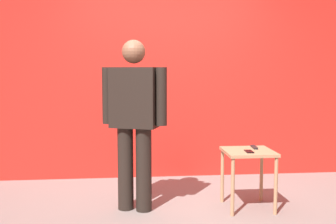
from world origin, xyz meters
The scene contains 6 objects.
ground_plane centered at (0.00, 0.00, 0.00)m, with size 12.00×12.00×0.00m, color gray.
back_wall_red centered at (0.00, 1.60, 1.67)m, with size 5.98×0.12×3.33m, color red.
standing_person centered at (-0.45, 0.28, 0.94)m, with size 0.66×0.37×1.68m.
side_table centered at (0.69, 0.21, 0.49)m, with size 0.48×0.48×0.59m.
cell_phone centered at (0.67, 0.13, 0.60)m, with size 0.07×0.14×0.01m, color black.
tv_remote centered at (0.78, 0.32, 0.60)m, with size 0.04×0.17×0.02m, color black.
Camera 1 is at (-0.52, -3.76, 1.39)m, focal length 44.29 mm.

